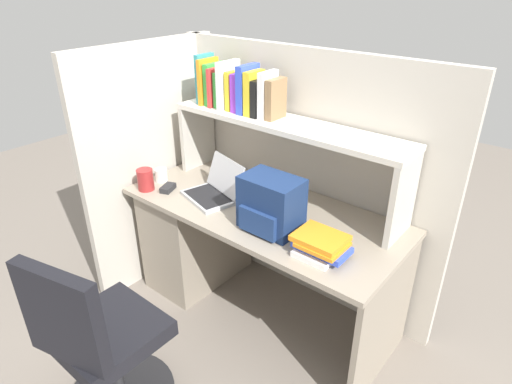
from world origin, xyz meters
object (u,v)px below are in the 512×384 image
object	(u,v)px
backpack	(271,205)
paper_cup	(161,175)
computer_mouse	(168,188)
laptop	(215,189)
office_chair	(102,350)
snack_canister	(145,180)

from	to	relation	value
backpack	paper_cup	distance (m)	0.87
computer_mouse	backpack	bearing A→B (deg)	-17.32
laptop	computer_mouse	world-z (taller)	laptop
backpack	office_chair	bearing A→B (deg)	-107.85
computer_mouse	office_chair	world-z (taller)	office_chair
office_chair	snack_canister	bearing A→B (deg)	-66.05
paper_cup	office_chair	bearing A→B (deg)	-56.08
paper_cup	office_chair	xyz separation A→B (m)	(0.59, -0.88, -0.38)
backpack	computer_mouse	xyz separation A→B (m)	(-0.73, -0.05, -0.12)
paper_cup	snack_canister	world-z (taller)	snack_canister
backpack	laptop	bearing A→B (deg)	171.68
laptop	snack_canister	world-z (taller)	laptop
laptop	office_chair	bearing A→B (deg)	-79.32
snack_canister	office_chair	bearing A→B (deg)	-52.62
paper_cup	office_chair	distance (m)	1.12
paper_cup	office_chair	world-z (taller)	office_chair
laptop	snack_canister	distance (m)	0.43
snack_canister	office_chair	world-z (taller)	office_chair
laptop	paper_cup	bearing A→B (deg)	-172.03
snack_canister	office_chair	size ratio (longest dim) A/B	0.14
computer_mouse	paper_cup	bearing A→B (deg)	133.36
snack_canister	paper_cup	bearing A→B (deg)	99.81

